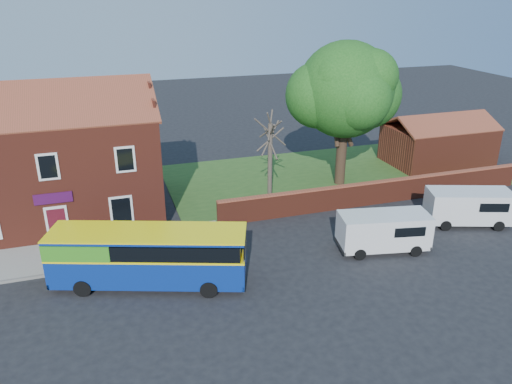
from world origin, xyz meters
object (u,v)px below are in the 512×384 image
object	(u,v)px
bus	(143,255)
van_near	(384,230)
large_tree	(345,92)
van_far	(469,206)

from	to	relation	value
bus	van_near	size ratio (longest dim) A/B	1.86
bus	van_near	bearing A→B (deg)	16.50
van_near	large_tree	size ratio (longest dim) A/B	0.50
bus	large_tree	bearing A→B (deg)	50.78
van_near	van_far	bearing A→B (deg)	21.91
van_far	van_near	bearing A→B (deg)	-150.21
van_near	large_tree	distance (m)	11.66
van_near	van_far	world-z (taller)	van_far
bus	van_near	world-z (taller)	bus
bus	large_tree	distance (m)	18.62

